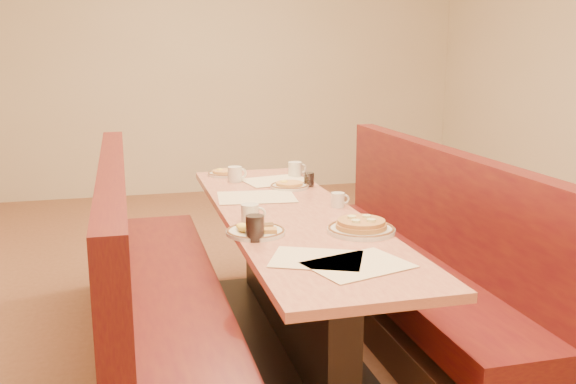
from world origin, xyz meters
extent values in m
plane|color=#9E6647|center=(0.00, 0.00, 0.00)|extent=(8.00, 8.00, 0.00)
cube|color=beige|center=(0.00, 4.00, 1.40)|extent=(6.00, 0.04, 2.80)
cube|color=black|center=(0.00, 0.00, 0.03)|extent=(0.55, 1.88, 0.06)
cube|color=black|center=(0.00, 0.00, 0.35)|extent=(0.15, 1.75, 0.71)
cube|color=tan|center=(0.00, 0.00, 0.73)|extent=(0.70, 2.50, 0.04)
cube|color=#4C3326|center=(-0.68, 0.00, 0.10)|extent=(0.55, 2.50, 0.20)
cube|color=#621E10|center=(-0.68, 0.00, 0.37)|extent=(0.55, 2.50, 0.16)
cube|color=#621E10|center=(-0.89, 0.00, 0.75)|extent=(0.12, 2.50, 0.60)
cube|color=#4C3326|center=(0.68, 0.00, 0.10)|extent=(0.55, 2.50, 0.20)
cube|color=#621E10|center=(0.68, 0.00, 0.37)|extent=(0.55, 2.50, 0.16)
cube|color=#621E10|center=(0.89, 0.00, 0.75)|extent=(0.12, 2.50, 0.60)
cube|color=beige|center=(-0.09, -0.76, 0.75)|extent=(0.44, 0.40, 0.00)
cube|color=beige|center=(0.05, -0.87, 0.75)|extent=(0.45, 0.39, 0.00)
cube|color=beige|center=(-0.10, 0.39, 0.75)|extent=(0.47, 0.37, 0.00)
cube|color=beige|center=(0.12, 0.82, 0.75)|extent=(0.46, 0.38, 0.00)
cylinder|color=silver|center=(0.23, -0.43, 0.76)|extent=(0.32, 0.32, 0.02)
torus|color=brown|center=(0.23, -0.43, 0.77)|extent=(0.31, 0.31, 0.01)
cylinder|color=#B88642|center=(0.23, -0.43, 0.78)|extent=(0.24, 0.24, 0.02)
cylinder|color=#B88642|center=(0.23, -0.43, 0.80)|extent=(0.22, 0.22, 0.02)
cylinder|color=beige|center=(0.26, -0.40, 0.82)|extent=(0.04, 0.04, 0.01)
cylinder|color=beige|center=(0.19, -0.39, 0.82)|extent=(0.04, 0.04, 0.01)
cylinder|color=beige|center=(0.19, -0.46, 0.82)|extent=(0.04, 0.04, 0.01)
cylinder|color=beige|center=(0.26, -0.47, 0.82)|extent=(0.04, 0.04, 0.01)
cylinder|color=silver|center=(-0.26, -0.33, 0.76)|extent=(0.28, 0.28, 0.02)
torus|color=brown|center=(-0.26, -0.33, 0.77)|extent=(0.27, 0.27, 0.01)
ellipsoid|color=yellow|center=(-0.31, -0.34, 0.79)|extent=(0.07, 0.07, 0.04)
ellipsoid|color=yellow|center=(-0.29, -0.38, 0.78)|extent=(0.06, 0.06, 0.03)
ellipsoid|color=yellow|center=(-0.32, -0.30, 0.78)|extent=(0.06, 0.06, 0.03)
cylinder|color=brown|center=(-0.22, -0.32, 0.78)|extent=(0.10, 0.02, 0.02)
cylinder|color=brown|center=(-0.21, -0.29, 0.78)|extent=(0.10, 0.02, 0.02)
cube|color=#CA863F|center=(-0.21, -0.38, 0.78)|extent=(0.09, 0.07, 0.02)
cylinder|color=silver|center=(0.15, 0.60, 0.76)|extent=(0.24, 0.24, 0.02)
torus|color=brown|center=(0.15, 0.60, 0.77)|extent=(0.23, 0.23, 0.01)
cylinder|color=#E78D51|center=(0.15, 0.60, 0.78)|extent=(0.17, 0.17, 0.02)
ellipsoid|color=yellow|center=(0.12, 0.62, 0.79)|extent=(0.05, 0.05, 0.02)
cylinder|color=silver|center=(-0.18, 1.10, 0.76)|extent=(0.23, 0.23, 0.02)
torus|color=brown|center=(-0.18, 1.10, 0.77)|extent=(0.22, 0.22, 0.01)
cylinder|color=#E78D51|center=(-0.18, 1.10, 0.78)|extent=(0.16, 0.16, 0.02)
ellipsoid|color=yellow|center=(-0.20, 1.12, 0.78)|extent=(0.05, 0.05, 0.02)
cylinder|color=silver|center=(0.28, 0.06, 0.79)|extent=(0.07, 0.07, 0.08)
torus|color=silver|center=(0.32, 0.06, 0.79)|extent=(0.06, 0.01, 0.06)
cylinder|color=black|center=(0.28, 0.06, 0.82)|extent=(0.06, 0.06, 0.01)
cylinder|color=silver|center=(-0.24, -0.14, 0.80)|extent=(0.09, 0.09, 0.09)
torus|color=silver|center=(-0.20, -0.15, 0.80)|extent=(0.07, 0.03, 0.07)
cylinder|color=black|center=(-0.24, -0.14, 0.84)|extent=(0.08, 0.08, 0.01)
cylinder|color=silver|center=(0.28, 0.94, 0.80)|extent=(0.09, 0.09, 0.10)
torus|color=silver|center=(0.33, 0.95, 0.80)|extent=(0.07, 0.02, 0.07)
cylinder|color=black|center=(0.28, 0.94, 0.84)|extent=(0.08, 0.08, 0.01)
cylinder|color=silver|center=(-0.14, 0.87, 0.80)|extent=(0.09, 0.09, 0.10)
torus|color=silver|center=(-0.09, 0.88, 0.80)|extent=(0.07, 0.03, 0.07)
cylinder|color=black|center=(-0.14, 0.87, 0.84)|extent=(0.08, 0.08, 0.01)
cylinder|color=black|center=(-0.28, -0.43, 0.81)|extent=(0.08, 0.08, 0.11)
cylinder|color=silver|center=(-0.28, -0.43, 0.81)|extent=(0.08, 0.08, 0.12)
cylinder|color=black|center=(0.28, 0.61, 0.79)|extent=(0.06, 0.06, 0.09)
cylinder|color=silver|center=(0.28, 0.61, 0.79)|extent=(0.06, 0.06, 0.09)
camera|label=1|loc=(-0.83, -3.14, 1.59)|focal=40.00mm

